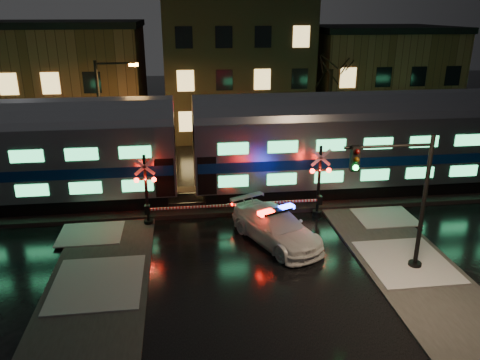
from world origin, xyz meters
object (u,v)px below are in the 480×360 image
(police_car, at_px, (276,227))
(streetlight, at_px, (105,115))
(crossing_signal_left, at_px, (154,198))
(traffic_light, at_px, (403,202))
(crossing_signal_right, at_px, (312,189))

(police_car, relative_size, streetlight, 0.77)
(streetlight, bearing_deg, police_car, -46.57)
(crossing_signal_left, bearing_deg, traffic_light, -29.38)
(crossing_signal_left, height_order, streetlight, streetlight)
(crossing_signal_right, distance_m, streetlight, 13.31)
(police_car, xyz_separation_m, streetlight, (-8.74, 9.23, 3.59))
(crossing_signal_left, distance_m, traffic_light, 11.77)
(crossing_signal_right, xyz_separation_m, crossing_signal_left, (-8.13, -0.00, -0.06))
(crossing_signal_left, bearing_deg, streetlight, 114.38)
(crossing_signal_right, bearing_deg, traffic_light, -70.42)
(crossing_signal_left, distance_m, streetlight, 7.89)
(traffic_light, xyz_separation_m, streetlight, (-13.20, 12.42, 1.26))
(police_car, xyz_separation_m, crossing_signal_right, (2.42, 2.53, 0.81))
(police_car, distance_m, streetlight, 13.21)
(police_car, distance_m, traffic_light, 5.96)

